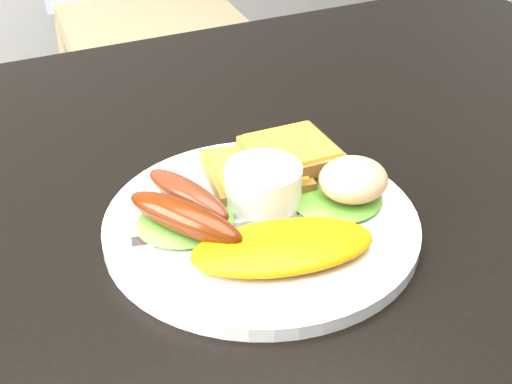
# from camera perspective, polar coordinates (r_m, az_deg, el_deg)

# --- Properties ---
(dining_table) EXTENTS (1.20, 0.80, 0.04)m
(dining_table) POSITION_cam_1_polar(r_m,az_deg,el_deg) (0.66, -1.31, -1.50)
(dining_table) COLOR black
(dining_table) RESTS_ON ground
(dining_chair) EXTENTS (0.49, 0.49, 0.05)m
(dining_chair) POSITION_cam_1_polar(r_m,az_deg,el_deg) (1.93, -8.37, 13.04)
(dining_chair) COLOR tan
(dining_chair) RESTS_ON ground
(plate) EXTENTS (0.26, 0.26, 0.01)m
(plate) POSITION_cam_1_polar(r_m,az_deg,el_deg) (0.59, 0.42, -2.57)
(plate) COLOR white
(plate) RESTS_ON dining_table
(lettuce_left) EXTENTS (0.09, 0.09, 0.01)m
(lettuce_left) POSITION_cam_1_polar(r_m,az_deg,el_deg) (0.58, -5.69, -2.38)
(lettuce_left) COLOR #518521
(lettuce_left) RESTS_ON plate
(lettuce_right) EXTENTS (0.09, 0.08, 0.01)m
(lettuce_right) POSITION_cam_1_polar(r_m,az_deg,el_deg) (0.61, 6.52, -0.68)
(lettuce_right) COLOR #479130
(lettuce_right) RESTS_ON plate
(omelette) EXTENTS (0.16, 0.10, 0.02)m
(omelette) POSITION_cam_1_polar(r_m,az_deg,el_deg) (0.54, 2.17, -4.39)
(omelette) COLOR #CF6F0A
(omelette) RESTS_ON plate
(sausage_a) EXTENTS (0.08, 0.11, 0.03)m
(sausage_a) POSITION_cam_1_polar(r_m,az_deg,el_deg) (0.56, -5.75, -2.04)
(sausage_a) COLOR #5A1C09
(sausage_a) RESTS_ON lettuce_left
(sausage_b) EXTENTS (0.05, 0.10, 0.02)m
(sausage_b) POSITION_cam_1_polar(r_m,az_deg,el_deg) (0.59, -5.49, -0.20)
(sausage_b) COLOR brown
(sausage_b) RESTS_ON lettuce_left
(ramekin) EXTENTS (0.08, 0.08, 0.04)m
(ramekin) POSITION_cam_1_polar(r_m,az_deg,el_deg) (0.60, 0.59, 0.41)
(ramekin) COLOR white
(ramekin) RESTS_ON plate
(toast_a) EXTENTS (0.10, 0.10, 0.01)m
(toast_a) POSITION_cam_1_polar(r_m,az_deg,el_deg) (0.64, -0.00, 1.51)
(toast_a) COLOR olive
(toast_a) RESTS_ON plate
(toast_b) EXTENTS (0.08, 0.08, 0.01)m
(toast_b) POSITION_cam_1_polar(r_m,az_deg,el_deg) (0.64, 2.84, 3.17)
(toast_b) COLOR olive
(toast_b) RESTS_ON toast_a
(potato_salad) EXTENTS (0.08, 0.07, 0.03)m
(potato_salad) POSITION_cam_1_polar(r_m,az_deg,el_deg) (0.60, 7.78, 1.00)
(potato_salad) COLOR beige
(potato_salad) RESTS_ON lettuce_right
(fork) EXTENTS (0.16, 0.05, 0.00)m
(fork) POSITION_cam_1_polar(r_m,az_deg,el_deg) (0.57, -1.93, -3.09)
(fork) COLOR #ADAFB7
(fork) RESTS_ON plate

